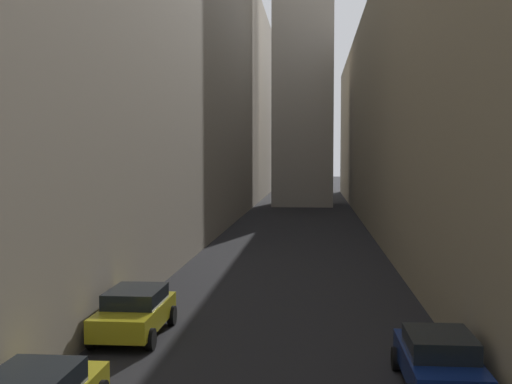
{
  "coord_description": "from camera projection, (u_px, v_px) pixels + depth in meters",
  "views": [
    {
      "loc": [
        1.31,
        -0.42,
        5.79
      ],
      "look_at": [
        0.0,
        14.25,
        4.97
      ],
      "focal_mm": 45.61,
      "sensor_mm": 36.0,
      "label": 1
    }
  ],
  "objects": [
    {
      "name": "building_block_right",
      "position": [
        452.0,
        111.0,
        49.04
      ],
      "size": [
        12.32,
        108.0,
        18.28
      ],
      "primitive_type": "cube",
      "color": "gray",
      "rests_on": "ground"
    },
    {
      "name": "ground_plane",
      "position": [
        296.0,
        233.0,
        48.6
      ],
      "size": [
        264.0,
        264.0,
        0.0
      ],
      "primitive_type": "plane",
      "color": "black"
    },
    {
      "name": "parked_car_right_third",
      "position": [
        439.0,
        360.0,
        15.99
      ],
      "size": [
        1.92,
        4.18,
        1.46
      ],
      "rotation": [
        0.0,
        0.0,
        1.57
      ],
      "color": "navy",
      "rests_on": "ground"
    },
    {
      "name": "building_block_left",
      "position": [
        137.0,
        65.0,
        50.98
      ],
      "size": [
        14.1,
        108.0,
        25.74
      ],
      "primitive_type": "cube",
      "color": "gray",
      "rests_on": "ground"
    },
    {
      "name": "parked_car_left_third",
      "position": [
        135.0,
        311.0,
        20.84
      ],
      "size": [
        2.01,
        4.27,
        1.51
      ],
      "rotation": [
        0.0,
        0.0,
        1.57
      ],
      "color": "#A59919",
      "rests_on": "ground"
    }
  ]
}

